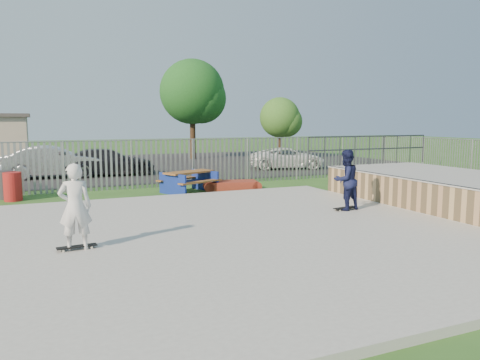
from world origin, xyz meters
name	(u,v)px	position (x,y,z in m)	size (l,w,h in m)	color
ground	(164,244)	(0.00, 0.00, 0.00)	(120.00, 120.00, 0.00)	#2C551D
concrete_slab	(164,241)	(0.00, 0.00, 0.07)	(15.00, 12.00, 0.15)	#9D9C97
quarter_pipe	(440,189)	(9.50, 1.04, 0.56)	(5.50, 7.05, 2.19)	tan
fence	(158,177)	(1.00, 4.59, 1.00)	(26.04, 16.02, 2.00)	gray
picnic_table	(189,182)	(2.84, 7.12, 0.43)	(2.45, 2.27, 0.83)	brown
funbox	(232,186)	(4.58, 6.96, 0.19)	(2.07, 1.37, 0.38)	maroon
trash_bin_red	(13,187)	(-3.38, 7.78, 0.50)	(0.60, 0.60, 1.00)	maroon
trash_bin_grey	(7,185)	(-3.58, 8.35, 0.51)	(0.61, 0.61, 1.01)	#28282B
parking_lot	(84,167)	(0.00, 19.00, 0.01)	(40.00, 18.00, 0.02)	black
car_silver	(54,162)	(-1.80, 14.18, 0.79)	(1.64, 4.69, 1.55)	silver
car_dark	(108,162)	(0.74, 14.09, 0.70)	(1.90, 4.67, 1.35)	black
car_white	(288,158)	(10.77, 13.37, 0.63)	(2.01, 4.36, 1.21)	white
tree_mid	(192,92)	(7.90, 22.25, 4.81)	(4.63, 4.63, 7.14)	#3B2817
tree_right	(280,118)	(13.66, 19.73, 2.99)	(2.88, 2.88, 4.44)	#3C2718
skateboard_a	(345,209)	(5.79, 1.11, 0.19)	(0.82, 0.33, 0.08)	black
skateboard_b	(77,248)	(-1.90, -0.23, 0.19)	(0.81, 0.26, 0.08)	black
skater_navy	(346,180)	(5.79, 1.11, 1.05)	(0.87, 0.68, 1.80)	#121639
skater_white	(75,207)	(-1.90, -0.23, 1.05)	(0.66, 0.43, 1.80)	silver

